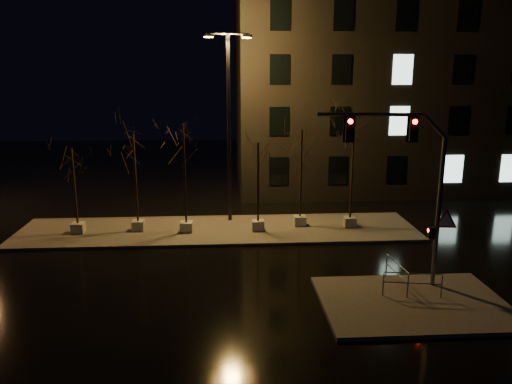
{
  "coord_description": "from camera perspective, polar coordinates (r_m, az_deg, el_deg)",
  "views": [
    {
      "loc": [
        0.41,
        -20.57,
        8.64
      ],
      "look_at": [
        1.94,
        3.62,
        2.8
      ],
      "focal_mm": 35.0,
      "sensor_mm": 36.0,
      "label": 1
    }
  ],
  "objects": [
    {
      "name": "median",
      "position": [
        27.92,
        -4.31,
        -4.36
      ],
      "size": [
        22.0,
        5.0,
        0.15
      ],
      "primitive_type": "cube",
      "color": "#4F4C47",
      "rests_on": "ground"
    },
    {
      "name": "ground",
      "position": [
        22.32,
        -4.46,
        -9.27
      ],
      "size": [
        90.0,
        90.0,
        0.0
      ],
      "primitive_type": "plane",
      "color": "black",
      "rests_on": "ground"
    },
    {
      "name": "sidewalk_corner",
      "position": [
        20.37,
        17.5,
        -11.99
      ],
      "size": [
        7.0,
        5.0,
        0.15
      ],
      "primitive_type": "cube",
      "color": "#4F4C47",
      "rests_on": "ground"
    },
    {
      "name": "tree_5",
      "position": [
        27.69,
        11.07,
        5.68
      ],
      "size": [
        1.8,
        1.8,
        6.36
      ],
      "color": "#AEACA2",
      "rests_on": "median"
    },
    {
      "name": "traffic_signal_mast",
      "position": [
        20.39,
        17.43,
        1.89
      ],
      "size": [
        5.69,
        0.75,
        6.99
      ],
      "rotation": [
        0.0,
        0.0,
        -0.11
      ],
      "color": "#5A5D62",
      "rests_on": "sidewalk_corner"
    },
    {
      "name": "building",
      "position": [
        40.91,
        16.1,
        11.43
      ],
      "size": [
        25.0,
        12.0,
        15.0
      ],
      "primitive_type": "cube",
      "color": "black",
      "rests_on": "ground"
    },
    {
      "name": "guard_rail_a",
      "position": [
        20.47,
        17.46,
        -9.68
      ],
      "size": [
        2.22,
        0.43,
        0.97
      ],
      "rotation": [
        0.0,
        0.0,
        -0.17
      ],
      "color": "#5A5D62",
      "rests_on": "sidewalk_corner"
    },
    {
      "name": "tree_0",
      "position": [
        27.98,
        -20.2,
        2.66
      ],
      "size": [
        1.8,
        1.8,
        4.76
      ],
      "color": "#AEACA2",
      "rests_on": "median"
    },
    {
      "name": "guard_rail_b",
      "position": [
        21.19,
        15.8,
        -8.71
      ],
      "size": [
        0.22,
        2.12,
        1.01
      ],
      "rotation": [
        0.0,
        0.0,
        1.65
      ],
      "color": "#5A5D62",
      "rests_on": "sidewalk_corner"
    },
    {
      "name": "tree_3",
      "position": [
        26.68,
        0.24,
        3.42
      ],
      "size": [
        1.8,
        1.8,
        5.01
      ],
      "color": "#AEACA2",
      "rests_on": "median"
    },
    {
      "name": "tree_4",
      "position": [
        27.59,
        5.21,
        4.62
      ],
      "size": [
        1.8,
        1.8,
        5.59
      ],
      "color": "#AEACA2",
      "rests_on": "median"
    },
    {
      "name": "tree_1",
      "position": [
        27.38,
        -13.74,
        4.06
      ],
      "size": [
        1.8,
        1.8,
        5.49
      ],
      "color": "#AEACA2",
      "rests_on": "median"
    },
    {
      "name": "tree_2",
      "position": [
        26.55,
        -8.26,
        4.92
      ],
      "size": [
        1.8,
        1.8,
        6.03
      ],
      "color": "#AEACA2",
      "rests_on": "median"
    },
    {
      "name": "streetlight_main",
      "position": [
        28.37,
        -3.13,
        8.69
      ],
      "size": [
        2.64,
        0.82,
        10.57
      ],
      "rotation": [
        0.0,
        0.0,
        0.2
      ],
      "color": "black",
      "rests_on": "median"
    }
  ]
}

